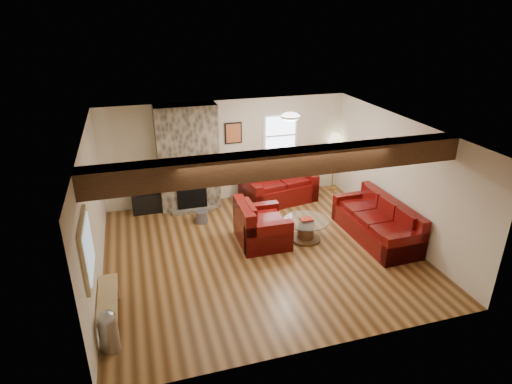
{
  "coord_description": "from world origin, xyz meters",
  "views": [
    {
      "loc": [
        -2.19,
        -7.01,
        4.5
      ],
      "look_at": [
        0.03,
        0.4,
        1.13
      ],
      "focal_mm": 30.0,
      "sensor_mm": 36.0,
      "label": 1
    }
  ],
  "objects_px": {
    "armchair_red": "(262,222)",
    "tv_cabinet": "(153,201)",
    "coffee_table": "(306,230)",
    "television": "(151,184)",
    "loveseat": "(278,183)",
    "sofa_three": "(376,220)",
    "floor_lamp": "(335,142)"
  },
  "relations": [
    {
      "from": "loveseat",
      "to": "television",
      "type": "distance_m",
      "value": 3.08
    },
    {
      "from": "tv_cabinet",
      "to": "coffee_table",
      "type": "bearing_deg",
      "value": -38.14
    },
    {
      "from": "tv_cabinet",
      "to": "armchair_red",
      "type": "bearing_deg",
      "value": -46.3
    },
    {
      "from": "loveseat",
      "to": "floor_lamp",
      "type": "height_order",
      "value": "floor_lamp"
    },
    {
      "from": "loveseat",
      "to": "coffee_table",
      "type": "xyz_separation_m",
      "value": [
        -0.1,
        -2.02,
        -0.24
      ]
    },
    {
      "from": "coffee_table",
      "to": "television",
      "type": "distance_m",
      "value": 3.79
    },
    {
      "from": "loveseat",
      "to": "television",
      "type": "height_order",
      "value": "loveseat"
    },
    {
      "from": "armchair_red",
      "to": "loveseat",
      "type": "bearing_deg",
      "value": -27.63
    },
    {
      "from": "armchair_red",
      "to": "tv_cabinet",
      "type": "height_order",
      "value": "armchair_red"
    },
    {
      "from": "loveseat",
      "to": "floor_lamp",
      "type": "xyz_separation_m",
      "value": [
        1.65,
        0.32,
        0.83
      ]
    },
    {
      "from": "armchair_red",
      "to": "tv_cabinet",
      "type": "bearing_deg",
      "value": 44.45
    },
    {
      "from": "tv_cabinet",
      "to": "floor_lamp",
      "type": "xyz_separation_m",
      "value": [
        4.7,
        0.02,
        1.06
      ]
    },
    {
      "from": "armchair_red",
      "to": "coffee_table",
      "type": "xyz_separation_m",
      "value": [
        0.9,
        -0.17,
        -0.22
      ]
    },
    {
      "from": "loveseat",
      "to": "tv_cabinet",
      "type": "height_order",
      "value": "loveseat"
    },
    {
      "from": "floor_lamp",
      "to": "armchair_red",
      "type": "bearing_deg",
      "value": -140.63
    },
    {
      "from": "television",
      "to": "floor_lamp",
      "type": "xyz_separation_m",
      "value": [
        4.7,
        0.02,
        0.61
      ]
    },
    {
      "from": "sofa_three",
      "to": "television",
      "type": "bearing_deg",
      "value": -122.83
    },
    {
      "from": "loveseat",
      "to": "television",
      "type": "bearing_deg",
      "value": 164.47
    },
    {
      "from": "tv_cabinet",
      "to": "floor_lamp",
      "type": "relative_size",
      "value": 0.63
    },
    {
      "from": "television",
      "to": "coffee_table",
      "type": "bearing_deg",
      "value": -38.14
    },
    {
      "from": "armchair_red",
      "to": "floor_lamp",
      "type": "distance_m",
      "value": 3.53
    },
    {
      "from": "loveseat",
      "to": "coffee_table",
      "type": "height_order",
      "value": "loveseat"
    },
    {
      "from": "coffee_table",
      "to": "floor_lamp",
      "type": "height_order",
      "value": "floor_lamp"
    },
    {
      "from": "armchair_red",
      "to": "floor_lamp",
      "type": "bearing_deg",
      "value": -49.88
    },
    {
      "from": "loveseat",
      "to": "tv_cabinet",
      "type": "bearing_deg",
      "value": 164.47
    },
    {
      "from": "coffee_table",
      "to": "loveseat",
      "type": "bearing_deg",
      "value": 87.25
    },
    {
      "from": "loveseat",
      "to": "armchair_red",
      "type": "distance_m",
      "value": 2.1
    },
    {
      "from": "tv_cabinet",
      "to": "television",
      "type": "distance_m",
      "value": 0.45
    },
    {
      "from": "sofa_three",
      "to": "loveseat",
      "type": "height_order",
      "value": "loveseat"
    },
    {
      "from": "floor_lamp",
      "to": "television",
      "type": "bearing_deg",
      "value": -179.76
    },
    {
      "from": "coffee_table",
      "to": "television",
      "type": "bearing_deg",
      "value": 141.86
    },
    {
      "from": "armchair_red",
      "to": "television",
      "type": "xyz_separation_m",
      "value": [
        -2.06,
        2.15,
        0.24
      ]
    }
  ]
}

